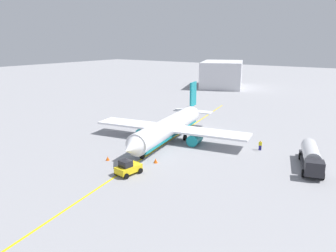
% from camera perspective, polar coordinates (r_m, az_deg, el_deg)
% --- Properties ---
extents(ground_plane, '(400.00, 400.00, 0.00)m').
position_cam_1_polar(ground_plane, '(59.98, 0.00, -2.77)').
color(ground_plane, '#939399').
extents(airplane, '(31.12, 30.00, 9.58)m').
position_cam_1_polar(airplane, '(59.68, 0.20, -0.25)').
color(airplane, white).
rests_on(airplane, ground).
extents(fuel_tanker, '(11.40, 5.43, 3.15)m').
position_cam_1_polar(fuel_tanker, '(51.88, 24.06, -4.96)').
color(fuel_tanker, '#2D2D33').
rests_on(fuel_tanker, ground).
extents(pushback_tug, '(3.83, 2.73, 2.20)m').
position_cam_1_polar(pushback_tug, '(45.64, -7.14, -7.35)').
color(pushback_tug, yellow).
rests_on(pushback_tug, ground).
extents(refueling_worker, '(0.54, 0.62, 1.71)m').
position_cam_1_polar(refueling_worker, '(57.38, 16.04, -3.34)').
color(refueling_worker, navy).
rests_on(refueling_worker, ground).
extents(safety_cone_nose, '(0.60, 0.60, 0.66)m').
position_cam_1_polar(safety_cone_nose, '(51.54, -10.66, -5.66)').
color(safety_cone_nose, '#F2590F').
rests_on(safety_cone_nose, ground).
extents(safety_cone_wingtip, '(0.63, 0.63, 0.70)m').
position_cam_1_polar(safety_cone_wingtip, '(49.68, -2.22, -6.17)').
color(safety_cone_wingtip, '#F2590F').
rests_on(safety_cone_wingtip, ground).
extents(distant_hangar, '(27.52, 22.77, 10.21)m').
position_cam_1_polar(distant_hangar, '(133.46, 9.54, 9.05)').
color(distant_hangar, silver).
rests_on(distant_hangar, ground).
extents(taxi_line_marking, '(75.18, 13.42, 0.01)m').
position_cam_1_polar(taxi_line_marking, '(59.98, 0.00, -2.77)').
color(taxi_line_marking, yellow).
rests_on(taxi_line_marking, ground).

